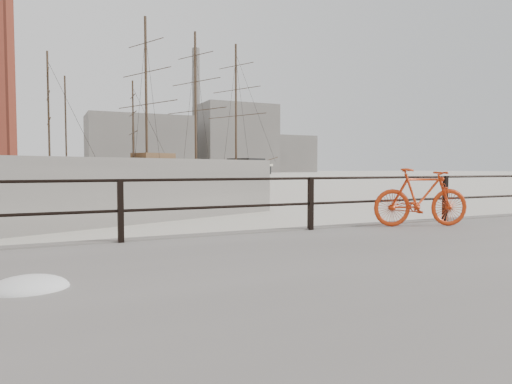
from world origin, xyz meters
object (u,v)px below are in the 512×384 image
object	(u,v)px
bicycle	(421,197)
schooner_left	(5,178)
schooner_mid	(101,176)
barque_black	(196,175)

from	to	relation	value
bicycle	schooner_left	xyz separation A→B (m)	(-12.03, 70.26, -0.94)
schooner_mid	schooner_left	bearing A→B (deg)	-134.01
bicycle	schooner_mid	xyz separation A→B (m)	(3.21, 84.65, -0.94)
bicycle	schooner_mid	world-z (taller)	schooner_mid
schooner_mid	schooner_left	xyz separation A→B (m)	(-15.23, -14.39, 0.00)
barque_black	schooner_mid	bearing A→B (deg)	170.51
bicycle	schooner_mid	bearing A→B (deg)	107.51
bicycle	barque_black	world-z (taller)	barque_black
schooner_left	schooner_mid	bearing A→B (deg)	42.01
bicycle	schooner_left	world-z (taller)	schooner_left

